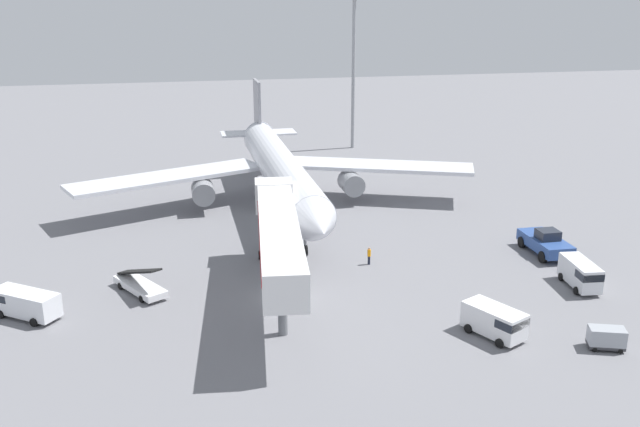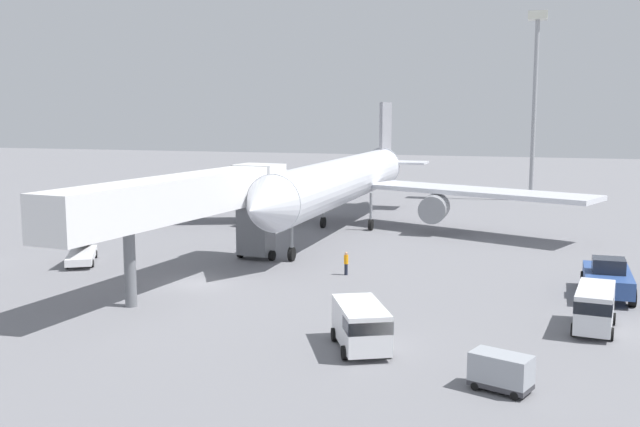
# 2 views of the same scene
# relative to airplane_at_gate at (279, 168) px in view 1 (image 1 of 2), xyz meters

# --- Properties ---
(ground_plane) EXTENTS (300.00, 300.00, 0.00)m
(ground_plane) POSITION_rel_airplane_at_gate_xyz_m (-3.37, -24.91, -4.88)
(ground_plane) COLOR slate
(airplane_at_gate) EXTENTS (47.87, 47.15, 12.69)m
(airplane_at_gate) POSITION_rel_airplane_at_gate_xyz_m (0.00, 0.00, 0.00)
(airplane_at_gate) COLOR silver
(airplane_at_gate) RESTS_ON ground
(jet_bridge) EXTENTS (5.97, 24.17, 7.47)m
(jet_bridge) POSITION_rel_airplane_at_gate_xyz_m (-3.93, -24.51, 0.83)
(jet_bridge) COLOR silver
(jet_bridge) RESTS_ON ground
(pushback_tug) EXTENTS (3.09, 6.40, 2.53)m
(pushback_tug) POSITION_rel_airplane_at_gate_xyz_m (22.67, -20.22, -3.71)
(pushback_tug) COLOR #2D4C8E
(pushback_tug) RESTS_ON ground
(belt_loader_truck) EXTENTS (4.68, 6.16, 2.99)m
(belt_loader_truck) POSITION_rel_airplane_at_gate_xyz_m (-15.20, -21.31, -4.13)
(belt_loader_truck) COLOR white
(belt_loader_truck) RESTS_ON ground
(service_van_mid_left) EXTENTS (3.93, 5.08, 2.23)m
(service_van_mid_left) POSITION_rel_airplane_at_gate_xyz_m (10.42, -34.87, -3.61)
(service_van_mid_left) COLOR white
(service_van_mid_left) RESTS_ON ground
(service_van_mid_center) EXTENTS (5.66, 4.89, 2.13)m
(service_van_mid_center) POSITION_rel_airplane_at_gate_xyz_m (-23.83, -24.07, -3.66)
(service_van_mid_center) COLOR white
(service_van_mid_center) RESTS_ON ground
(service_van_near_center) EXTENTS (2.46, 4.97, 2.32)m
(service_van_near_center) POSITION_rel_airplane_at_gate_xyz_m (21.47, -28.20, -3.57)
(service_van_near_center) COLOR silver
(service_van_near_center) RESTS_ON ground
(baggage_cart_far_right) EXTENTS (2.77, 2.07, 1.59)m
(baggage_cart_far_right) POSITION_rel_airplane_at_gate_xyz_m (17.27, -38.24, -4.01)
(baggage_cart_far_right) COLOR #38383D
(baggage_cart_far_right) RESTS_ON ground
(ground_crew_worker_foreground) EXTENTS (0.44, 0.44, 1.68)m
(ground_crew_worker_foreground) POSITION_rel_airplane_at_gate_xyz_m (5.35, -19.22, -3.99)
(ground_crew_worker_foreground) COLOR #1E2333
(ground_crew_worker_foreground) RESTS_ON ground
(apron_light_mast) EXTENTS (2.40, 2.40, 24.16)m
(apron_light_mast) POSITION_rel_airplane_at_gate_xyz_m (16.87, 30.38, 12.04)
(apron_light_mast) COLOR #93969B
(apron_light_mast) RESTS_ON ground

